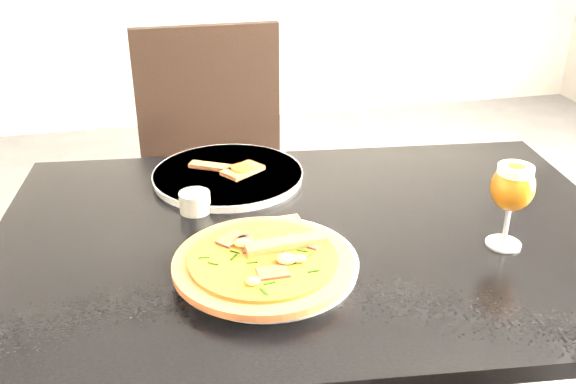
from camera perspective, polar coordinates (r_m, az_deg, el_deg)
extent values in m
cube|color=black|center=(1.22, 2.21, -4.20)|extent=(1.28, 0.93, 0.03)
cylinder|color=black|center=(1.74, -17.97, -10.07)|extent=(0.05, 0.05, 0.72)
cylinder|color=black|center=(1.84, 17.36, -7.79)|extent=(0.05, 0.05, 0.72)
cube|color=black|center=(1.87, -5.85, -1.70)|extent=(0.46, 0.46, 0.04)
cylinder|color=black|center=(1.84, -10.40, -11.87)|extent=(0.04, 0.04, 0.46)
cylinder|color=black|center=(1.88, 0.91, -10.45)|extent=(0.04, 0.04, 0.46)
cylinder|color=black|center=(2.14, -11.10, -5.95)|extent=(0.04, 0.04, 0.46)
cylinder|color=black|center=(2.17, -1.47, -4.87)|extent=(0.04, 0.04, 0.46)
cube|color=black|center=(1.95, -7.07, 8.03)|extent=(0.43, 0.04, 0.45)
cylinder|color=white|center=(1.10, -1.85, -6.42)|extent=(0.31, 0.31, 0.02)
cylinder|color=#A35327|center=(1.08, -2.20, -6.33)|extent=(0.30, 0.30, 0.01)
cylinder|color=#B5300F|center=(1.07, -2.21, -5.89)|extent=(0.25, 0.25, 0.01)
cube|color=#513423|center=(1.08, -0.51, -5.45)|extent=(0.06, 0.03, 0.00)
cube|color=#513423|center=(1.12, -2.75, -4.21)|extent=(0.03, 0.06, 0.00)
cube|color=#513423|center=(1.06, -6.28, -6.10)|extent=(0.06, 0.03, 0.00)
cube|color=#513423|center=(1.04, -1.88, -6.57)|extent=(0.03, 0.06, 0.00)
ellipsoid|color=gold|center=(1.08, -1.33, -5.12)|extent=(0.03, 0.03, 0.01)
ellipsoid|color=gold|center=(1.13, -3.64, -3.66)|extent=(0.03, 0.03, 0.01)
ellipsoid|color=gold|center=(1.07, -3.39, -5.57)|extent=(0.03, 0.03, 0.01)
ellipsoid|color=gold|center=(1.01, -3.31, -7.74)|extent=(0.03, 0.03, 0.01)
ellipsoid|color=gold|center=(1.06, -1.22, -5.84)|extent=(0.03, 0.03, 0.01)
cube|color=#154A0D|center=(1.08, -2.06, -5.25)|extent=(0.01, 0.02, 0.00)
cube|color=#154A0D|center=(1.11, -2.89, -4.42)|extent=(0.01, 0.02, 0.00)
cube|color=#154A0D|center=(1.13, -4.95, -4.08)|extent=(0.01, 0.02, 0.00)
cube|color=#154A0D|center=(1.08, -3.81, -5.36)|extent=(0.02, 0.01, 0.00)
cube|color=#154A0D|center=(1.07, -5.72, -5.82)|extent=(0.02, 0.01, 0.00)
cube|color=#154A0D|center=(1.06, -2.99, -5.93)|extent=(0.02, 0.01, 0.00)
cube|color=#154A0D|center=(1.04, -3.82, -6.87)|extent=(0.02, 0.02, 0.00)
cube|color=#154A0D|center=(1.00, -3.06, -8.12)|extent=(0.01, 0.02, 0.00)
cube|color=#154A0D|center=(1.04, -1.74, -6.60)|extent=(0.01, 0.02, 0.00)
cube|color=#154A0D|center=(1.03, 0.18, -7.10)|extent=(0.01, 0.02, 0.00)
cube|color=#154A0D|center=(1.07, -1.41, -5.87)|extent=(0.02, 0.01, 0.00)
cube|color=#154A0D|center=(1.07, 0.40, -5.59)|extent=(0.02, 0.01, 0.00)
cube|color=#154A0D|center=(1.11, 1.52, -4.58)|extent=(0.02, 0.01, 0.00)
cube|color=#154A0D|center=(1.09, -1.21, -4.95)|extent=(0.02, 0.02, 0.00)
cube|color=#A35327|center=(1.09, 0.11, -4.85)|extent=(0.14, 0.04, 0.01)
cylinder|color=white|center=(1.43, -5.36, 1.47)|extent=(0.36, 0.36, 0.02)
cube|color=#A35327|center=(1.44, -6.73, 2.27)|extent=(0.11, 0.08, 0.01)
cube|color=#A35327|center=(1.42, -4.06, 1.94)|extent=(0.10, 0.09, 0.01)
cylinder|color=#B5300F|center=(1.41, -4.06, 2.17)|extent=(0.05, 0.05, 0.00)
cube|color=#A35327|center=(1.24, -1.53, -2.75)|extent=(0.12, 0.03, 0.01)
cylinder|color=beige|center=(1.29, -8.27, -0.89)|extent=(0.06, 0.06, 0.04)
cylinder|color=yellow|center=(1.28, -8.31, -0.32)|extent=(0.05, 0.05, 0.01)
cylinder|color=silver|center=(1.24, 18.58, -4.37)|extent=(0.06, 0.06, 0.00)
cylinder|color=silver|center=(1.22, 18.82, -2.89)|extent=(0.01, 0.01, 0.07)
ellipsoid|color=#96510E|center=(1.18, 19.36, 0.41)|extent=(0.08, 0.08, 0.09)
cylinder|color=white|center=(1.17, 19.59, 1.86)|extent=(0.06, 0.06, 0.01)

